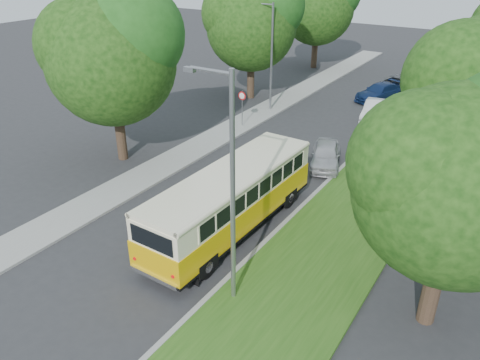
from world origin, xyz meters
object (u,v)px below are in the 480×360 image
Objects in this scene: lamppost_far at (270,54)px; car_silver at (326,155)px; car_white at (375,111)px; vintage_bus at (231,201)px; car_grey at (395,85)px; lamppost_near at (230,186)px; car_blue at (380,92)px.

lamppost_far is 10.51m from car_silver.
lamppost_far reaches higher than car_white.
vintage_bus reaches higher than car_grey.
car_grey is (-0.78, 7.51, -0.01)m from car_white.
lamppost_far is at bearing 115.24° from vintage_bus.
lamppost_far is at bearing -109.98° from car_grey.
car_grey is (-0.08, 24.45, -0.74)m from vintage_bus.
car_blue is at bearing 96.44° from lamppost_near.
vintage_bus is 2.49× the size of car_silver.
car_white is at bearing 89.14° from vintage_bus.
lamppost_far is 1.96× the size of car_silver.
vintage_bus is at bearing -75.56° from car_grey.
car_white is (-0.06, 8.71, 0.04)m from car_silver.
lamppost_near is 28.37m from car_grey.
vintage_bus is (6.56, -14.93, -2.70)m from lamppost_far.
car_silver is (7.32, -6.69, -3.46)m from lamppost_far.
lamppost_far is at bearing 117.39° from car_silver.
vintage_bus is 8.30m from car_silver.
car_grey reaches higher than car_blue.
vintage_bus is 1.96× the size of car_grey.
car_white is at bearing -69.82° from car_grey.
car_white is (7.26, 2.02, -3.43)m from lamppost_far.
car_white is at bearing -54.05° from car_blue.
car_white is (0.70, 16.94, -0.73)m from vintage_bus.
lamppost_near reaches higher than car_grey.
car_white is (-1.64, 20.52, -3.68)m from lamppost_near.
lamppost_near is at bearing -70.81° from car_grey.
lamppost_far is at bearing 115.71° from lamppost_near.
car_grey reaches higher than car_silver.
vintage_bus is at bearing 123.25° from lamppost_near.
car_white is 0.94× the size of car_blue.
vintage_bus is at bearing -66.27° from lamppost_far.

